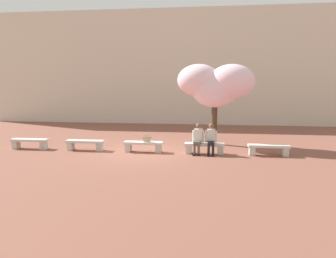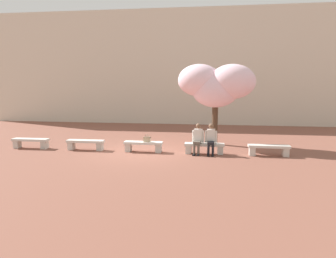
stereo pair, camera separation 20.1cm
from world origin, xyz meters
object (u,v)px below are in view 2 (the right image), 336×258
object	(u,v)px
handbag	(147,139)
stone_bench_center	(143,145)
stone_bench_west_end	(31,142)
stone_bench_near_east	(204,147)
stone_bench_east_end	(269,149)
stone_bench_near_west	(86,143)
person_seated_left	(198,138)
cherry_tree_main	(216,84)
person_seated_right	(211,138)

from	to	relation	value
handbag	stone_bench_center	bearing A→B (deg)	170.75
stone_bench_west_end	stone_bench_near_east	xyz separation A→B (m)	(7.93, 0.00, 0.00)
stone_bench_east_end	stone_bench_near_west	bearing A→B (deg)	180.00
person_seated_left	cherry_tree_main	bearing A→B (deg)	73.48
stone_bench_center	stone_bench_near_east	size ratio (longest dim) A/B	1.00
stone_bench_west_end	person_seated_right	world-z (taller)	person_seated_right
cherry_tree_main	handbag	bearing A→B (deg)	-141.59
cherry_tree_main	person_seated_left	bearing A→B (deg)	-106.52
stone_bench_center	stone_bench_east_end	distance (m)	5.29
stone_bench_near_west	stone_bench_near_east	size ratio (longest dim) A/B	1.00
person_seated_left	stone_bench_center	bearing A→B (deg)	178.72
cherry_tree_main	person_seated_right	bearing A→B (deg)	-93.35
stone_bench_near_west	person_seated_right	xyz separation A→B (m)	(5.56, -0.05, 0.40)
stone_bench_near_west	stone_bench_near_east	world-z (taller)	same
handbag	stone_bench_west_end	bearing A→B (deg)	179.71
person_seated_left	person_seated_right	world-z (taller)	same
stone_bench_west_end	stone_bench_center	bearing A→B (deg)	0.00
stone_bench_east_end	handbag	size ratio (longest dim) A/B	4.97
stone_bench_near_west	stone_bench_east_end	bearing A→B (deg)	0.00
handbag	stone_bench_near_west	bearing A→B (deg)	179.44
stone_bench_near_west	person_seated_left	distance (m)	5.02
stone_bench_east_end	cherry_tree_main	distance (m)	4.11
person_seated_left	handbag	xyz separation A→B (m)	(-2.20, 0.03, -0.12)
person_seated_left	handbag	world-z (taller)	person_seated_left
person_seated_left	person_seated_right	xyz separation A→B (m)	(0.55, -0.00, 0.00)
stone_bench_east_end	person_seated_right	distance (m)	2.41
stone_bench_near_west	handbag	world-z (taller)	handbag
stone_bench_near_west	person_seated_left	world-z (taller)	person_seated_left
cherry_tree_main	stone_bench_west_end	bearing A→B (deg)	-164.86
person_seated_right	stone_bench_near_west	bearing A→B (deg)	179.45
stone_bench_near_west	stone_bench_center	size ratio (longest dim) A/B	1.00
stone_bench_east_end	cherry_tree_main	world-z (taller)	cherry_tree_main
handbag	stone_bench_east_end	bearing A→B (deg)	0.31
stone_bench_near_east	person_seated_left	bearing A→B (deg)	-169.25
stone_bench_center	stone_bench_east_end	size ratio (longest dim) A/B	1.00
stone_bench_near_east	person_seated_left	world-z (taller)	person_seated_left
stone_bench_near_west	stone_bench_east_end	world-z (taller)	same
stone_bench_near_east	stone_bench_east_end	xyz separation A→B (m)	(2.64, 0.00, 0.00)
stone_bench_near_west	person_seated_left	size ratio (longest dim) A/B	1.31
person_seated_left	person_seated_right	size ratio (longest dim) A/B	1.00
stone_bench_west_end	stone_bench_east_end	size ratio (longest dim) A/B	1.00
person_seated_left	person_seated_right	distance (m)	0.55
stone_bench_near_east	cherry_tree_main	bearing A→B (deg)	79.80
stone_bench_near_east	handbag	size ratio (longest dim) A/B	4.97
stone_bench_west_end	stone_bench_near_east	bearing A→B (deg)	0.00
stone_bench_west_end	person_seated_right	xyz separation A→B (m)	(8.20, -0.05, 0.40)
person_seated_left	cherry_tree_main	xyz separation A→B (m)	(0.68, 2.31, 2.20)
stone_bench_near_west	handbag	size ratio (longest dim) A/B	4.97
person_seated_left	handbag	bearing A→B (deg)	179.34
stone_bench_near_east	cherry_tree_main	size ratio (longest dim) A/B	0.43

